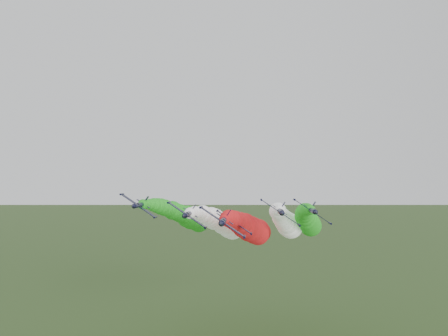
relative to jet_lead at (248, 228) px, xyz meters
The scene contains 6 objects.
jet_lead is the anchor object (origin of this frame).
jet_inner_left 16.81m from the jet_lead, 121.71° to the left, with size 16.18×70.02×16.38m.
jet_inner_right 19.67m from the jet_lead, 51.52° to the left, with size 16.38×70.22×16.58m.
jet_outer_left 30.98m from the jet_lead, 135.20° to the left, with size 16.12×69.96×16.32m.
jet_outer_right 29.82m from the jet_lead, 47.68° to the left, with size 16.19×70.03×16.39m.
jet_trail 25.61m from the jet_lead, 86.62° to the left, with size 16.15×69.99×16.36m.
Camera 1 is at (8.03, -90.02, 52.51)m, focal length 35.00 mm.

